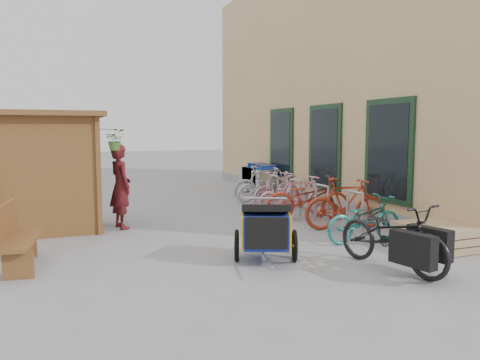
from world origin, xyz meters
name	(u,v)px	position (x,y,z in m)	size (l,w,h in m)	color
ground	(245,245)	(0.00, 0.00, 0.00)	(80.00, 80.00, 0.00)	gray
building	(384,83)	(6.49, 4.50, 3.49)	(6.07, 13.00, 7.00)	tan
kiosk	(44,155)	(-3.28, 2.47, 1.55)	(2.49, 1.65, 2.40)	brown
bike_rack	(295,193)	(2.30, 2.40, 0.52)	(0.05, 5.35, 0.86)	#A5A8AD
pallet_stack	(436,236)	(3.00, -1.40, 0.21)	(1.00, 1.20, 0.40)	tan
bench	(14,236)	(-3.68, -0.01, 0.49)	(0.65, 1.55, 0.95)	brown
shopping_carts	(256,175)	(3.00, 6.36, 0.58)	(0.55, 1.87, 0.99)	silver
child_trailer	(266,227)	(-0.07, -1.02, 0.53)	(1.09, 1.64, 0.96)	#1C369D
cargo_bike	(394,236)	(1.45, -2.15, 0.50)	(1.03, 2.01, 1.00)	black
person_kiosk	(120,186)	(-1.83, 2.32, 0.88)	(0.64, 0.42, 1.76)	maroon
bike_0	(364,219)	(2.12, -0.56, 0.43)	(0.56, 1.62, 0.85)	#20807B
bike_1	(346,204)	(2.45, 0.51, 0.53)	(0.50, 1.78, 1.07)	maroon
bike_2	(308,198)	(2.24, 1.69, 0.50)	(0.66, 1.91, 1.00)	maroon
bike_3	(301,196)	(2.24, 2.04, 0.50)	(0.47, 1.68, 1.01)	pink
bike_4	(289,196)	(2.35, 2.80, 0.41)	(0.54, 1.56, 0.82)	pink
bike_5	(277,190)	(2.23, 3.27, 0.49)	(0.46, 1.64, 0.99)	pink
bike_6	(267,188)	(2.34, 4.10, 0.46)	(0.61, 1.76, 0.92)	#A6A5AA
bike_7	(264,184)	(2.42, 4.51, 0.52)	(0.48, 1.72, 1.03)	#A6A5AA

